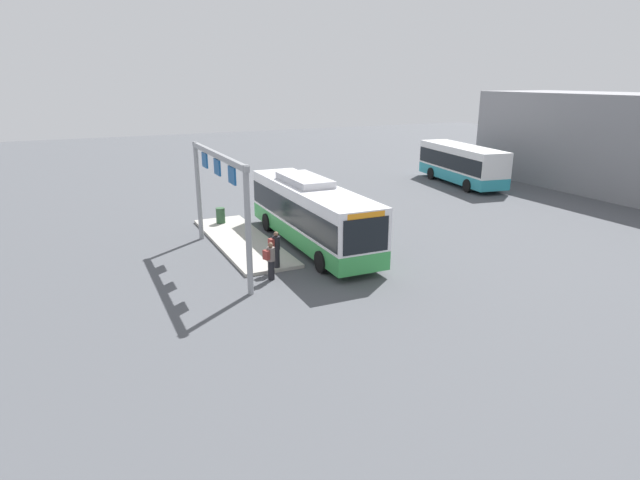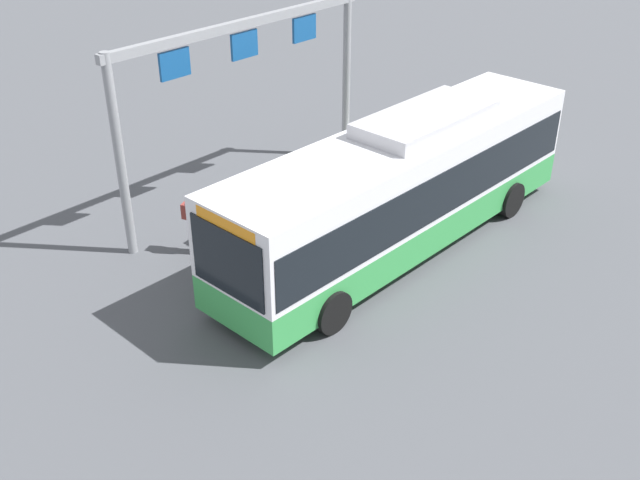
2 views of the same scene
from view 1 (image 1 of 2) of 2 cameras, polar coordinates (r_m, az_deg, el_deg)
The scene contains 8 objects.
ground_plane at distance 27.19m, azimuth -0.95°, elevation -0.54°, with size 120.00×120.00×0.00m, color #4C4F54.
platform_curb at distance 27.88m, azimuth -8.50°, elevation -0.10°, with size 10.00×2.80×0.16m, color #B2ADA3.
bus_main at distance 26.70m, azimuth -0.97°, elevation 3.18°, with size 11.42×2.85×3.46m.
bus_background_left at distance 44.32m, azimuth 15.16°, elevation 8.17°, with size 9.88×3.91×3.10m.
person_boarding at distance 23.32m, azimuth -4.84°, elevation -0.93°, with size 0.40×0.57×1.67m.
person_waiting_near at distance 22.35m, azimuth -5.42°, elevation -2.19°, with size 0.49×0.60×1.67m.
platform_sign_gantry at distance 24.10m, azimuth -11.03°, elevation 5.99°, with size 8.79×0.24×5.20m.
trash_bin at distance 31.18m, azimuth -10.79°, elevation 2.64°, with size 0.52×0.52×0.90m, color #2D5133.
Camera 1 is at (23.56, -10.76, 8.28)m, focal length 29.36 mm.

